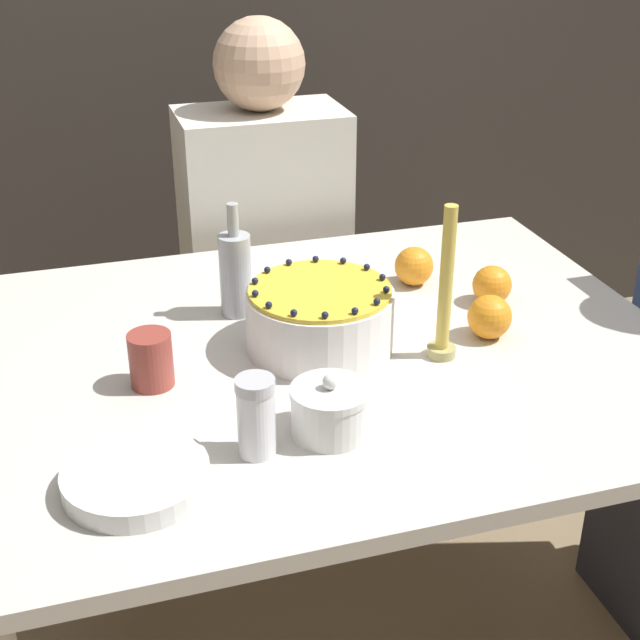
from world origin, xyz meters
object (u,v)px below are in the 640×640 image
(sugar_bowl, at_px, (330,410))
(person_man_blue_shirt, at_px, (266,295))
(candle, at_px, (445,297))
(bottle, at_px, (235,273))
(sugar_shaker, at_px, (256,416))
(cake, at_px, (320,318))

(sugar_bowl, bearing_deg, person_man_blue_shirt, 82.36)
(candle, height_order, bottle, candle)
(sugar_shaker, relative_size, candle, 0.45)
(cake, distance_m, sugar_shaker, 0.34)
(person_man_blue_shirt, bearing_deg, cake, 84.69)
(cake, distance_m, candle, 0.22)
(sugar_bowl, bearing_deg, candle, 33.40)
(sugar_shaker, bearing_deg, sugar_bowl, 8.86)
(sugar_shaker, bearing_deg, candle, 26.65)
(candle, bearing_deg, sugar_shaker, -153.35)
(cake, height_order, person_man_blue_shirt, person_man_blue_shirt)
(sugar_bowl, height_order, bottle, bottle)
(bottle, bearing_deg, sugar_bowl, -83.53)
(candle, bearing_deg, cake, 154.69)
(sugar_bowl, height_order, candle, candle)
(sugar_bowl, distance_m, person_man_blue_shirt, 1.01)
(person_man_blue_shirt, bearing_deg, bottle, 71.07)
(candle, xyz_separation_m, person_man_blue_shirt, (-0.13, 0.79, -0.34))
(sugar_bowl, xyz_separation_m, bottle, (-0.05, 0.44, 0.05))
(bottle, relative_size, person_man_blue_shirt, 0.18)
(bottle, bearing_deg, sugar_shaker, -98.48)
(candle, bearing_deg, person_man_blue_shirt, 99.40)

